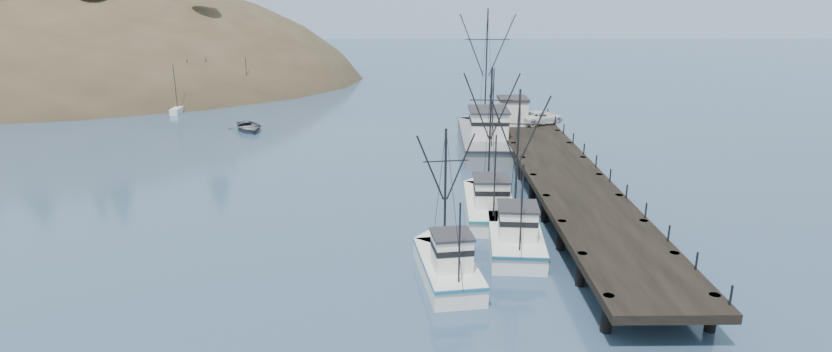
{
  "coord_description": "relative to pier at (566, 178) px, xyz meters",
  "views": [
    {
      "loc": [
        1.67,
        -32.29,
        16.93
      ],
      "look_at": [
        2.21,
        14.07,
        2.5
      ],
      "focal_mm": 28.0,
      "sensor_mm": 36.0,
      "label": 1
    }
  ],
  "objects": [
    {
      "name": "distant_ridge",
      "position": [
        -4.0,
        154.0,
        -1.69
      ],
      "size": [
        360.0,
        40.0,
        26.0
      ],
      "primitive_type": "cube",
      "color": "#9EB2C6",
      "rests_on": "ground"
    },
    {
      "name": "pier_shed",
      "position": [
        -1.5,
        18.0,
        1.73
      ],
      "size": [
        3.0,
        3.2,
        2.8
      ],
      "color": "silver",
      "rests_on": "pier"
    },
    {
      "name": "motorboat",
      "position": [
        -30.56,
        23.83,
        -1.69
      ],
      "size": [
        5.87,
        6.6,
        1.13
      ],
      "primitive_type": "imported",
      "rotation": [
        0.0,
        0.0,
        0.45
      ],
      "color": "#4F5258",
      "rests_on": "ground"
    },
    {
      "name": "trawler_near",
      "position": [
        -5.45,
        -9.29,
        -0.87
      ],
      "size": [
        4.06,
        10.25,
        10.49
      ],
      "color": "silver",
      "rests_on": "ground"
    },
    {
      "name": "pier",
      "position": [
        0.0,
        0.0,
        0.0
      ],
      "size": [
        6.0,
        44.0,
        2.0
      ],
      "color": "black",
      "rests_on": "ground"
    },
    {
      "name": "trawler_mid",
      "position": [
        -10.13,
        -13.95,
        -0.87
      ],
      "size": [
        4.0,
        8.9,
        9.1
      ],
      "color": "silver",
      "rests_on": "ground"
    },
    {
      "name": "ground",
      "position": [
        -14.0,
        -16.0,
        -1.69
      ],
      "size": [
        400.0,
        400.0,
        0.0
      ],
      "primitive_type": "plane",
      "color": "navy",
      "rests_on": "ground"
    },
    {
      "name": "distant_ridge_far",
      "position": [
        -54.0,
        169.0,
        -1.69
      ],
      "size": [
        180.0,
        25.0,
        18.0
      ],
      "primitive_type": "cube",
      "color": "silver",
      "rests_on": "ground"
    },
    {
      "name": "pickup_truck",
      "position": [
        1.5,
        18.0,
        1.0
      ],
      "size": [
        5.48,
        4.15,
        1.38
      ],
      "primitive_type": "imported",
      "rotation": [
        0.0,
        0.0,
        2.0
      ],
      "color": "silver",
      "rests_on": "pier"
    },
    {
      "name": "trawler_far",
      "position": [
        -6.44,
        -3.37,
        -0.87
      ],
      "size": [
        3.82,
        10.71,
        11.03
      ],
      "color": "silver",
      "rests_on": "ground"
    },
    {
      "name": "work_vessel",
      "position": [
        -4.55,
        15.31,
        -0.46
      ],
      "size": [
        5.48,
        17.11,
        14.12
      ],
      "color": "slate",
      "rests_on": "ground"
    },
    {
      "name": "moored_sailboats",
      "position": [
        -44.34,
        41.68,
        -1.36
      ],
      "size": [
        23.03,
        18.58,
        6.35
      ],
      "color": "silver",
      "rests_on": "ground"
    }
  ]
}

